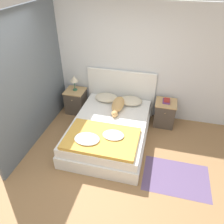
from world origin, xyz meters
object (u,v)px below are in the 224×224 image
(bed, at_px, (110,131))
(dog, at_px, (118,105))
(nightstand_left, at_px, (76,101))
(pillow_right, at_px, (130,101))
(pillow_left, at_px, (106,98))
(book_stack, at_px, (166,101))
(table_lamp, at_px, (74,79))
(nightstand_right, at_px, (165,113))

(bed, relative_size, dog, 2.69)
(nightstand_left, xyz_separation_m, pillow_right, (1.36, -0.03, 0.23))
(pillow_left, relative_size, book_stack, 2.45)
(bed, relative_size, pillow_right, 3.89)
(bed, bearing_deg, table_lamp, 141.67)
(book_stack, bearing_deg, dog, -160.88)
(nightstand_left, xyz_separation_m, dog, (1.13, -0.33, 0.27))
(pillow_left, bearing_deg, bed, -70.54)
(bed, distance_m, nightstand_left, 1.36)
(dog, xyz_separation_m, book_stack, (1.01, 0.35, 0.05))
(nightstand_left, bearing_deg, dog, -16.35)
(nightstand_right, distance_m, dog, 1.10)
(pillow_right, xyz_separation_m, table_lamp, (-1.36, 0.05, 0.35))
(bed, distance_m, pillow_left, 0.90)
(table_lamp, bearing_deg, pillow_left, -3.91)
(pillow_left, distance_m, book_stack, 1.36)
(dog, height_order, book_stack, dog)
(nightstand_right, distance_m, pillow_left, 1.38)
(pillow_right, bearing_deg, table_lamp, 177.71)
(pillow_left, xyz_separation_m, book_stack, (1.35, 0.05, 0.09))
(bed, relative_size, pillow_left, 3.89)
(pillow_right, bearing_deg, dog, -126.12)
(pillow_right, height_order, dog, dog)
(nightstand_left, distance_m, book_stack, 2.17)
(pillow_left, height_order, book_stack, book_stack)
(book_stack, bearing_deg, pillow_right, -176.52)
(pillow_right, relative_size, table_lamp, 1.45)
(pillow_left, distance_m, dog, 0.46)
(bed, height_order, book_stack, book_stack)
(dog, bearing_deg, table_lamp, 162.56)
(bed, bearing_deg, nightstand_right, 37.54)
(nightstand_left, bearing_deg, book_stack, 0.47)
(bed, bearing_deg, pillow_right, 70.54)
(pillow_left, distance_m, table_lamp, 0.87)
(pillow_left, bearing_deg, table_lamp, 176.09)
(pillow_left, bearing_deg, nightstand_right, 1.29)
(bed, xyz_separation_m, book_stack, (1.07, 0.84, 0.39))
(nightstand_left, xyz_separation_m, pillow_left, (0.79, -0.03, 0.23))
(nightstand_left, height_order, book_stack, book_stack)
(nightstand_left, distance_m, pillow_left, 0.83)
(bed, height_order, nightstand_left, nightstand_left)
(dog, bearing_deg, bed, -96.98)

